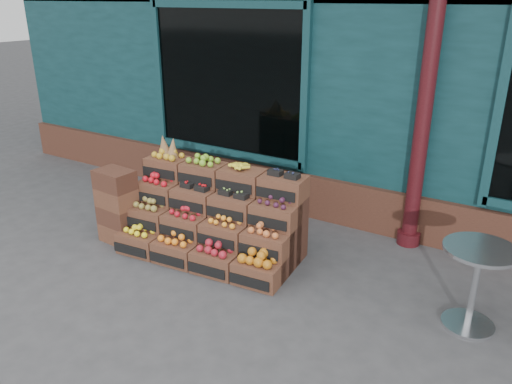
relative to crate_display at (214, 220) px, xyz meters
The scene contains 6 objects.
ground 1.05m from the crate_display, 39.94° to the right, with size 60.00×60.00×0.00m, color #3E3E40.
shop_facade 4.97m from the crate_display, 80.60° to the left, with size 12.00×6.24×4.80m.
crate_display is the anchor object (origin of this frame).
spare_crates 1.24m from the crate_display, 160.64° to the right, with size 0.49×0.36×0.94m.
bistro_table 2.90m from the crate_display, ahead, with size 0.65×0.65×0.82m.
shopkeeper 2.23m from the crate_display, 104.68° to the left, with size 0.65×0.43×1.78m, color #1C6320.
Camera 1 is at (2.52, -3.68, 2.89)m, focal length 35.00 mm.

